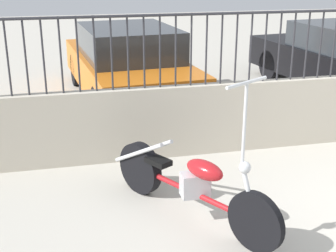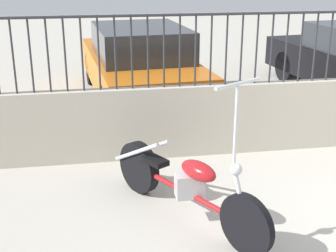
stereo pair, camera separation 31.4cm
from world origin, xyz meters
The scene contains 4 objects.
low_wall centered at (0.00, 2.35, 0.48)m, with size 9.67×0.18×0.95m.
fence_railing centered at (0.00, 2.35, 1.56)m, with size 9.67×0.04×0.92m.
motorcycle_red centered at (-2.21, 0.80, 0.38)m, with size 1.23×1.97×1.55m.
car_orange centered at (-2.13, 5.10, 0.69)m, with size 2.07×4.48×1.38m.
Camera 2 is at (-3.03, -3.38, 2.48)m, focal length 50.00 mm.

